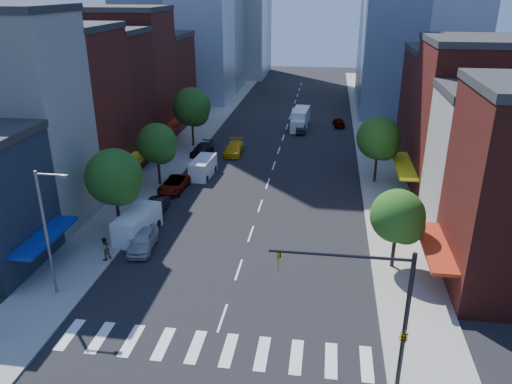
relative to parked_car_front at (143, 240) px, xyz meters
The scene contains 30 objects.
ground 11.64m from the parked_car_front, 44.41° to the right, with size 220.00×220.00×0.00m, color black.
sidewalk_left 32.16m from the parked_car_front, 97.52° to the left, with size 5.00×120.00×0.15m, color gray.
sidewalk_right 38.06m from the parked_car_front, 56.88° to the left, with size 5.00×120.00×0.15m, color gray.
crosswalk 13.90m from the parked_car_front, 53.30° to the right, with size 19.00×3.00×0.01m, color silver.
bldg_left_1 15.61m from the parked_car_front, 163.04° to the left, with size 12.00×8.00×18.00m, color silver.
bldg_left_2 19.14m from the parked_car_front, 135.76° to the left, with size 12.00×9.00×16.00m, color maroon.
bldg_left_3 25.34m from the parked_car_front, 121.33° to the left, with size 12.00×8.00×15.00m, color #501914.
bldg_left_4 32.92m from the parked_car_front, 113.39° to the left, with size 12.00×9.00×17.00m, color maroon.
bldg_left_5 41.29m from the parked_car_front, 108.10° to the left, with size 12.00×10.00×13.00m, color #501914.
bldg_right_1 30.53m from the parked_car_front, 13.21° to the left, with size 12.00×8.00×12.00m, color silver.
bldg_right_2 33.98m from the parked_car_front, 28.46° to the left, with size 12.00×10.00×15.00m, color maroon.
bldg_right_3 39.50m from the parked_car_front, 41.46° to the left, with size 12.00×10.00×13.00m, color #501914.
traffic_signal 22.43m from the parked_car_front, 34.69° to the right, with size 7.24×2.24×8.00m.
streetlight 9.12m from the parked_car_front, 116.25° to the right, with size 2.25×0.25×9.00m.
tree_left_near 5.80m from the parked_car_front, 137.50° to the left, with size 4.80×4.80×7.30m.
tree_left_mid 14.62m from the parked_car_front, 102.48° to the left, with size 4.20×4.20×6.65m.
tree_left_far 28.31m from the parked_car_front, 96.27° to the left, with size 5.00×5.00×7.75m.
tree_right_near 20.23m from the parked_car_front, ahead, with size 4.00×4.00×6.20m.
tree_right_far 27.04m from the parked_car_front, 41.75° to the left, with size 4.60×4.60×7.20m.
parked_car_front is the anchor object (origin of this frame).
parked_car_second 6.79m from the parked_car_front, 100.24° to the left, with size 1.46×4.19×1.38m, color black.
parked_car_third 12.55m from the parked_car_front, 95.52° to the left, with size 2.30×5.00×1.39m, color #999999.
parked_car_rear 24.73m from the parked_car_front, 92.80° to the left, with size 1.93×4.75×1.38m, color black.
cargo_van_near 2.33m from the parked_car_front, 122.03° to the left, with size 2.72×5.52×2.26m.
cargo_van_far 17.09m from the parked_car_front, 87.37° to the left, with size 2.22×4.95×2.06m.
taxi 25.74m from the parked_car_front, 83.87° to the left, with size 2.14×5.26×1.53m, color #DAA80B.
traffic_car_oncoming 38.22m from the parked_car_front, 73.99° to the left, with size 1.35×3.86×1.27m, color black.
traffic_car_far 44.25m from the parked_car_front, 68.61° to the left, with size 1.56×3.87×1.32m, color #999999.
box_truck 40.57m from the parked_car_front, 75.26° to the left, with size 2.60×7.23×2.86m.
pedestrian_far 3.23m from the parked_car_front, 133.33° to the right, with size 0.90×0.70×1.85m, color #999999.
Camera 1 is at (5.99, -26.13, 19.90)m, focal length 35.00 mm.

